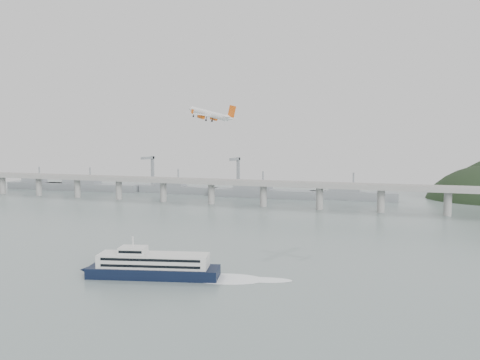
% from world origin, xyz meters
% --- Properties ---
extents(ground, '(900.00, 900.00, 0.00)m').
position_xyz_m(ground, '(0.00, 0.00, 0.00)').
color(ground, slate).
rests_on(ground, ground).
extents(bridge, '(800.00, 22.00, 23.90)m').
position_xyz_m(bridge, '(-1.15, 200.00, 17.65)').
color(bridge, '#959592').
rests_on(bridge, ground).
extents(distant_fleet, '(453.00, 60.90, 40.00)m').
position_xyz_m(distant_fleet, '(-155.36, 265.08, 6.22)').
color(distant_fleet, gray).
rests_on(distant_fleet, ground).
extents(ferry, '(90.95, 32.81, 17.42)m').
position_xyz_m(ferry, '(-11.72, -21.97, 4.73)').
color(ferry, black).
rests_on(ferry, ground).
extents(airliner, '(37.98, 35.25, 11.74)m').
position_xyz_m(airliner, '(-23.40, 66.96, 74.20)').
color(airliner, white).
rests_on(airliner, ground).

